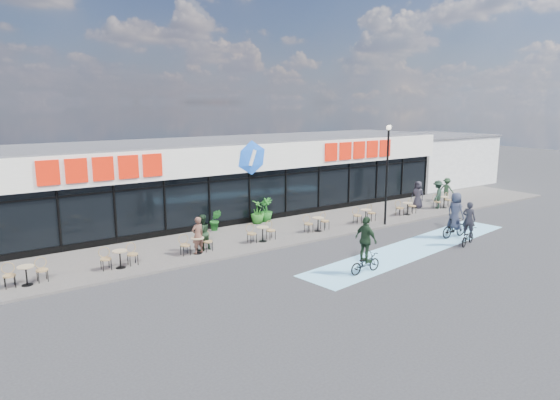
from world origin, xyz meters
The scene contains 25 objects.
ground centered at (0.00, 0.00, 0.00)m, with size 120.00×120.00×0.00m, color #28282B.
sidewalk centered at (0.00, 4.50, 0.05)m, with size 44.00×5.00×0.10m, color #56514C.
bike_lane centered at (4.00, -1.50, 0.01)m, with size 14.00×2.20×0.01m, color #7BC4E9.
building centered at (0.00, 9.93, 2.34)m, with size 30.60×6.57×4.75m.
neighbour_building centered at (20.50, 11.00, 2.06)m, with size 9.20×7.20×4.11m.
lamp_post centered at (5.96, 2.30, 3.34)m, with size 0.28×0.28×5.49m.
bistro_set_0 centered at (-11.96, 3.34, 0.56)m, with size 1.54×0.62×0.90m.
bistro_set_1 centered at (-8.49, 3.34, 0.56)m, with size 1.54×0.62×0.90m.
bistro_set_2 centered at (-5.01, 3.34, 0.56)m, with size 1.54×0.62×0.90m.
bistro_set_3 centered at (-1.54, 3.34, 0.56)m, with size 1.54×0.62×0.90m.
bistro_set_4 centered at (1.93, 3.34, 0.56)m, with size 1.54×0.62×0.90m.
bistro_set_5 centered at (5.40, 3.34, 0.56)m, with size 1.54×0.62×0.90m.
bistro_set_6 centered at (8.88, 3.34, 0.56)m, with size 1.54×0.62×0.90m.
bistro_set_7 centered at (12.35, 3.34, 0.56)m, with size 1.54×0.62×0.90m.
potted_plant_left centered at (-2.44, 6.47, 0.67)m, with size 0.62×0.50×1.13m, color #17521A.
potted_plant_mid centered at (0.23, 6.55, 0.76)m, with size 0.74×0.74×1.32m, color #205A19.
potted_plant_right centered at (0.91, 6.71, 0.77)m, with size 0.75×0.75×1.35m, color #175318.
patron_left centered at (-4.98, 3.26, 0.94)m, with size 0.62×0.40×1.69m, color brown.
patron_right centered at (-4.60, 3.61, 0.94)m, with size 0.81×0.63×1.67m, color black.
pedestrian_a centered at (10.90, 4.19, 0.97)m, with size 0.85×0.55×1.74m, color #24222B.
pedestrian_b centered at (14.70, 4.84, 0.88)m, with size 1.00×0.58×1.56m, color #1B311E.
pedestrian_c centered at (11.93, 3.45, 1.00)m, with size 1.16×0.67×1.80m, color black.
cyclist_a centered at (6.43, -2.63, 0.74)m, with size 1.68×1.02×2.14m.
cyclist_b centered at (7.08, -1.39, 1.00)m, with size 1.73×0.95×2.33m.
cyclist_c centered at (-0.47, -2.72, 0.98)m, with size 1.58×1.12×2.34m.
Camera 1 is at (-14.26, -16.56, 6.78)m, focal length 32.00 mm.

